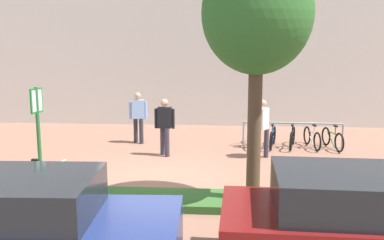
{
  "coord_description": "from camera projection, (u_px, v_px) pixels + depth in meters",
  "views": [
    {
      "loc": [
        1.53,
        -10.18,
        3.29
      ],
      "look_at": [
        0.68,
        1.41,
        1.25
      ],
      "focal_mm": 40.27,
      "sensor_mm": 36.0,
      "label": 1
    }
  ],
  "objects": [
    {
      "name": "ground_plane",
      "position": [
        161.0,
        179.0,
        10.68
      ],
      "size": [
        60.0,
        60.0,
        0.0
      ],
      "primitive_type": "plane",
      "color": "#936651"
    },
    {
      "name": "building_facade",
      "position": [
        187.0,
        2.0,
        17.56
      ],
      "size": [
        28.0,
        1.2,
        10.0
      ],
      "primitive_type": "cube",
      "color": "silver",
      "rests_on": "ground"
    },
    {
      "name": "planter_strip",
      "position": [
        188.0,
        200.0,
        8.99
      ],
      "size": [
        7.0,
        1.1,
        0.16
      ],
      "primitive_type": "cube",
      "color": "#336028",
      "rests_on": "ground"
    },
    {
      "name": "tree_sidewalk",
      "position": [
        257.0,
        16.0,
        8.24
      ],
      "size": [
        2.15,
        2.15,
        5.07
      ],
      "color": "brown",
      "rests_on": "ground"
    },
    {
      "name": "parking_sign_post",
      "position": [
        38.0,
        127.0,
        8.95
      ],
      "size": [
        0.12,
        0.36,
        2.43
      ],
      "color": "#2D7238",
      "rests_on": "ground"
    },
    {
      "name": "bike_at_sign",
      "position": [
        46.0,
        182.0,
        9.34
      ],
      "size": [
        1.68,
        0.42,
        0.86
      ],
      "color": "black",
      "rests_on": "ground"
    },
    {
      "name": "bike_rack_cluster",
      "position": [
        292.0,
        137.0,
        13.92
      ],
      "size": [
        3.21,
        1.64,
        0.83
      ],
      "color": "#99999E",
      "rests_on": "ground"
    },
    {
      "name": "bollard_steel",
      "position": [
        251.0,
        134.0,
        13.82
      ],
      "size": [
        0.16,
        0.16,
        0.9
      ],
      "primitive_type": "cylinder",
      "color": "#ADADB2",
      "rests_on": "ground"
    },
    {
      "name": "person_suited_navy",
      "position": [
        165.0,
        123.0,
        12.78
      ],
      "size": [
        0.61,
        0.36,
        1.72
      ],
      "color": "#383342",
      "rests_on": "ground"
    },
    {
      "name": "person_shirt_blue",
      "position": [
        262.0,
        125.0,
        12.57
      ],
      "size": [
        0.41,
        0.53,
        1.72
      ],
      "color": "#383342",
      "rests_on": "ground"
    },
    {
      "name": "person_shirt_white",
      "position": [
        138.0,
        114.0,
        14.45
      ],
      "size": [
        0.6,
        0.33,
        1.72
      ],
      "color": "#2D2D38",
      "rests_on": "ground"
    },
    {
      "name": "car_navy_sedan",
      "position": [
        20.0,
        232.0,
        5.91
      ],
      "size": [
        4.37,
        2.17,
        1.54
      ],
      "color": "navy",
      "rests_on": "ground"
    },
    {
      "name": "car_maroon_wagon",
      "position": [
        370.0,
        226.0,
        6.08
      ],
      "size": [
        4.37,
        2.16,
        1.54
      ],
      "color": "maroon",
      "rests_on": "ground"
    }
  ]
}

